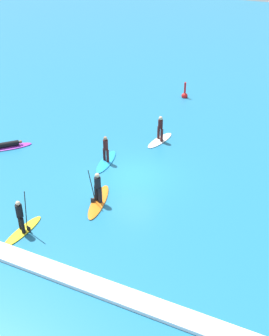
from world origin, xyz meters
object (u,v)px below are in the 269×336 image
Objects in this scene: surfer_on_blue_board at (106,156)px; surfer_on_yellow_board at (22,223)px; surfer_on_purple_board at (9,146)px; surfer_on_white_board at (160,135)px; surfer_on_orange_board at (98,196)px; marker_buoy at (185,95)px.

surfer_on_blue_board is 1.11× the size of surfer_on_yellow_board.
surfer_on_purple_board is 8.91m from surfer_on_yellow_board.
surfer_on_white_board is 1.05× the size of surfer_on_yellow_board.
surfer_on_yellow_board is (-2.09, -3.63, 0.09)m from surfer_on_orange_board.
surfer_on_purple_board is (-6.55, -1.03, -0.25)m from surfer_on_blue_board.
surfer_on_blue_board is 0.90× the size of surfer_on_orange_board.
surfer_on_orange_board is at bearing -86.96° from marker_buoy.
surfer_on_yellow_board is (-0.45, -7.51, 0.12)m from surfer_on_blue_board.
surfer_on_orange_board is 7.89m from surfer_on_white_board.
surfer_on_purple_board is (-8.45, -5.03, -0.31)m from surfer_on_white_board.
surfer_on_blue_board reaches higher than marker_buoy.
surfer_on_purple_board is 0.98× the size of surfer_on_yellow_board.
surfer_on_blue_board is 1.06× the size of surfer_on_white_board.
surfer_on_white_board is 8.14m from marker_buoy.
marker_buoy is (7.34, 13.09, 0.08)m from surfer_on_purple_board.
surfer_on_white_board is 1.95× the size of marker_buoy.
surfer_on_orange_board is 15.97m from marker_buoy.
marker_buoy is (0.79, 12.06, -0.17)m from surfer_on_blue_board.
surfer_on_blue_board is at bearing -93.74° from marker_buoy.
surfer_on_orange_board reaches higher than surfer_on_blue_board.
surfer_on_white_board is at bearing -16.19° from surfer_on_purple_board.
surfer_on_blue_board is at bearing -0.93° from surfer_on_yellow_board.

